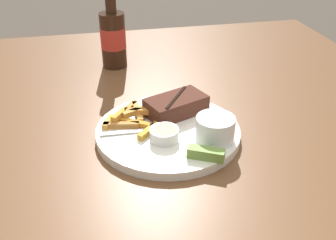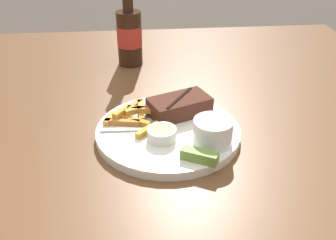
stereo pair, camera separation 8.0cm
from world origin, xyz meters
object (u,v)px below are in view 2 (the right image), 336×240
dinner_plate (168,132)px  pickle_spear (199,156)px  steak_portion (179,106)px  dipping_sauce_cup (162,133)px  fork_utensil (130,129)px  coleslaw_cup (213,130)px  beer_bottle (129,35)px

dinner_plate → pickle_spear: size_ratio=4.23×
steak_portion → dipping_sauce_cup: (-0.05, -0.10, -0.01)m
steak_portion → fork_utensil: (-0.11, -0.06, -0.02)m
steak_portion → coleslaw_cup: 0.13m
dinner_plate → dipping_sauce_cup: size_ratio=5.17×
steak_portion → pickle_spear: bearing=-84.8°
pickle_spear → dipping_sauce_cup: bearing=129.5°
steak_portion → pickle_spear: steak_portion is taller
dipping_sauce_cup → fork_utensil: size_ratio=0.43×
coleslaw_cup → fork_utensil: bearing=158.6°
coleslaw_cup → pickle_spear: 0.07m
fork_utensil → steak_portion: bearing=29.0°
coleslaw_cup → dipping_sauce_cup: bearing=168.0°
dinner_plate → steak_portion: 0.07m
dipping_sauce_cup → coleslaw_cup: bearing=-12.0°
dinner_plate → beer_bottle: size_ratio=1.21×
fork_utensil → coleslaw_cup: bearing=-19.6°
steak_portion → fork_utensil: 0.12m
dinner_plate → coleslaw_cup: coleslaw_cup is taller
dinner_plate → beer_bottle: 0.41m
steak_portion → pickle_spear: (0.02, -0.17, -0.01)m
coleslaw_cup → fork_utensil: coleslaw_cup is taller
coleslaw_cup → beer_bottle: bearing=108.5°
coleslaw_cup → steak_portion: bearing=113.0°
steak_portion → pickle_spear: 0.17m
steak_portion → dipping_sauce_cup: bearing=-115.5°
steak_portion → fork_utensil: size_ratio=1.10×
steak_portion → beer_bottle: (-0.10, 0.34, 0.05)m
beer_bottle → pickle_spear: bearing=-77.0°
dinner_plate → pickle_spear: bearing=-68.1°
beer_bottle → fork_utensil: bearing=-90.9°
dinner_plate → fork_utensil: (-0.08, 0.00, 0.01)m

